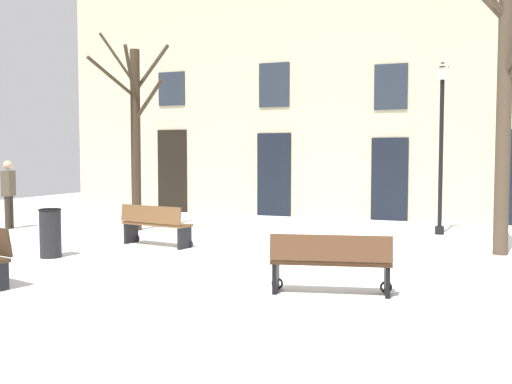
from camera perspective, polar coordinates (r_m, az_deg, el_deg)
ground_plane at (r=10.59m, az=-3.10°, el=-6.81°), size 29.31×29.31×0.00m
building_facade at (r=18.18m, az=7.54°, el=10.87°), size 18.32×0.60×8.34m
tree_left_of_center at (r=15.16m, az=-11.54°, el=5.91°), size 1.87×2.38×4.95m
tree_center at (r=12.23m, az=22.75°, el=8.27°), size 1.76×2.14×6.19m
streetlamp at (r=14.79m, az=17.45°, el=5.74°), size 0.30×0.30×4.11m
litter_bin at (r=11.66m, az=-19.22°, el=-3.75°), size 0.42×0.42×0.91m
bench_by_litter_bin at (r=12.54m, az=-9.70°, el=-3.11°), size 1.67×0.75×0.87m
bench_back_to_back_left at (r=8.21m, az=7.21°, el=-6.76°), size 1.72×0.81×0.85m
person_crossing_plaza at (r=16.50m, az=-22.76°, el=0.12°), size 0.33×0.43×1.76m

